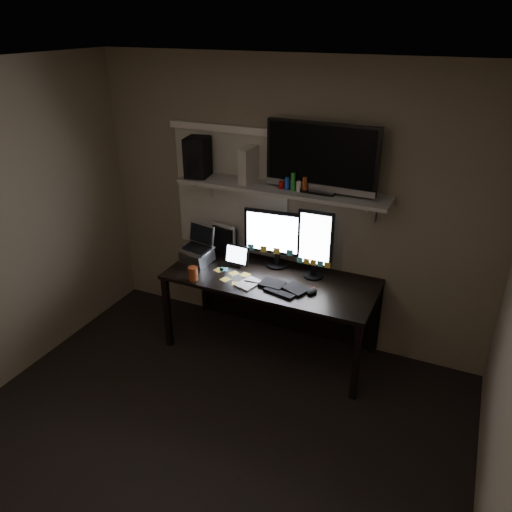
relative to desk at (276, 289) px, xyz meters
The scene contains 20 objects.
floor 1.64m from the desk, 90.00° to the right, with size 3.60×3.60×0.00m, color black.
ceiling 2.49m from the desk, 90.00° to the right, with size 3.60×3.60×0.00m, color silver.
back_wall 0.74m from the desk, 90.00° to the left, with size 3.60×3.60×0.00m, color #766A55.
window_blinds 0.96m from the desk, 156.69° to the left, with size 1.10×0.02×1.10m, color beige.
desk is the anchor object (origin of this frame).
wall_shelf 0.91m from the desk, 90.00° to the left, with size 1.80×0.35×0.03m, color #A1A19C.
monitor_landscape 0.46m from the desk, 109.08° to the left, with size 0.60×0.06×0.53m, color black.
monitor_portrait 0.58m from the desk, ahead, with size 0.30×0.06×0.61m, color black.
keyboard 0.35m from the desk, 55.36° to the right, with size 0.41×0.16×0.03m, color black.
mouse 0.51m from the desk, 29.47° to the right, with size 0.07×0.11×0.04m, color black.
notepad 0.37m from the desk, 112.22° to the right, with size 0.15×0.21×0.01m, color silver.
tablet 0.46m from the desk, behind, with size 0.23×0.10×0.20m, color black.
file_sorter 0.69m from the desk, 165.73° to the left, with size 0.22×0.10×0.28m, color black.
laptop 0.81m from the desk, behind, with size 0.29×0.23×0.32m, color #A3A2A7.
cup 0.76m from the desk, 144.02° to the right, with size 0.08×0.08×0.12m, color #953C1B.
sticky_notes 0.46m from the desk, 143.32° to the right, with size 0.32×0.23×0.00m, color yellow, non-canonical shape.
tv 1.25m from the desk, 14.76° to the left, with size 0.91×0.16×0.55m, color black.
game_console 1.12m from the desk, 161.83° to the left, with size 0.08×0.24×0.29m, color silver.
speaker 1.34m from the desk, behind, with size 0.19×0.23×0.34m, color black.
bottles 1.01m from the desk, 15.61° to the left, with size 0.23×0.05×0.15m, color #A50F0C, non-canonical shape.
Camera 1 is at (1.44, -2.05, 2.75)m, focal length 35.00 mm.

